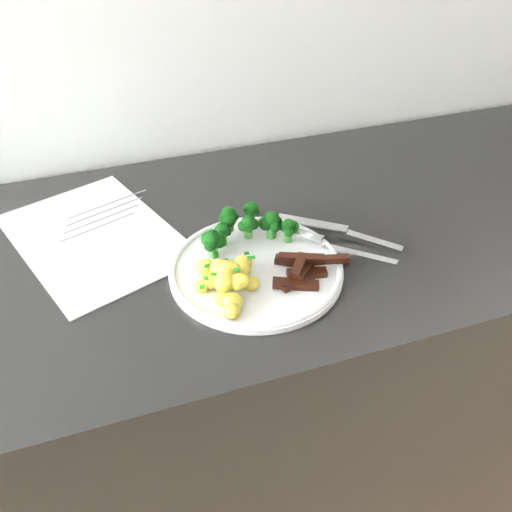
{
  "coord_description": "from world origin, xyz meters",
  "views": [
    {
      "loc": [
        -0.07,
        1.02,
        1.38
      ],
      "look_at": [
        0.13,
        1.59,
        0.9
      ],
      "focal_mm": 37.93,
      "sensor_mm": 36.0,
      "label": 1
    }
  ],
  "objects_px": {
    "plate": "(256,268)",
    "broccoli": "(247,226)",
    "recipe_paper": "(95,236)",
    "potatoes": "(227,279)",
    "beef_strips": "(303,270)",
    "fork": "(344,248)",
    "knife": "(354,236)",
    "counter": "(219,412)"
  },
  "relations": [
    {
      "from": "plate",
      "to": "broccoli",
      "type": "distance_m",
      "value": 0.07
    },
    {
      "from": "recipe_paper",
      "to": "potatoes",
      "type": "distance_m",
      "value": 0.26
    },
    {
      "from": "beef_strips",
      "to": "fork",
      "type": "bearing_deg",
      "value": 19.96
    },
    {
      "from": "potatoes",
      "to": "knife",
      "type": "relative_size",
      "value": 0.72
    },
    {
      "from": "beef_strips",
      "to": "counter",
      "type": "bearing_deg",
      "value": 130.65
    },
    {
      "from": "recipe_paper",
      "to": "fork",
      "type": "height_order",
      "value": "fork"
    },
    {
      "from": "fork",
      "to": "knife",
      "type": "distance_m",
      "value": 0.05
    },
    {
      "from": "recipe_paper",
      "to": "plate",
      "type": "distance_m",
      "value": 0.27
    },
    {
      "from": "counter",
      "to": "broccoli",
      "type": "height_order",
      "value": "broccoli"
    },
    {
      "from": "recipe_paper",
      "to": "potatoes",
      "type": "bearing_deg",
      "value": -50.11
    },
    {
      "from": "plate",
      "to": "fork",
      "type": "distance_m",
      "value": 0.14
    },
    {
      "from": "beef_strips",
      "to": "broccoli",
      "type": "bearing_deg",
      "value": 116.22
    },
    {
      "from": "broccoli",
      "to": "knife",
      "type": "xyz_separation_m",
      "value": [
        0.16,
        -0.04,
        -0.03
      ]
    },
    {
      "from": "recipe_paper",
      "to": "potatoes",
      "type": "relative_size",
      "value": 3.1
    },
    {
      "from": "plate",
      "to": "broccoli",
      "type": "xyz_separation_m",
      "value": [
        0.01,
        0.06,
        0.03
      ]
    },
    {
      "from": "recipe_paper",
      "to": "plate",
      "type": "xyz_separation_m",
      "value": [
        0.22,
        -0.16,
        0.01
      ]
    },
    {
      "from": "counter",
      "to": "plate",
      "type": "relative_size",
      "value": 9.08
    },
    {
      "from": "beef_strips",
      "to": "recipe_paper",
      "type": "bearing_deg",
      "value": 143.44
    },
    {
      "from": "counter",
      "to": "knife",
      "type": "relative_size",
      "value": 14.19
    },
    {
      "from": "broccoli",
      "to": "counter",
      "type": "bearing_deg",
      "value": 158.26
    },
    {
      "from": "beef_strips",
      "to": "fork",
      "type": "relative_size",
      "value": 0.89
    },
    {
      "from": "counter",
      "to": "plate",
      "type": "height_order",
      "value": "plate"
    },
    {
      "from": "potatoes",
      "to": "knife",
      "type": "distance_m",
      "value": 0.23
    },
    {
      "from": "recipe_paper",
      "to": "plate",
      "type": "bearing_deg",
      "value": -37.2
    },
    {
      "from": "potatoes",
      "to": "fork",
      "type": "relative_size",
      "value": 0.85
    },
    {
      "from": "recipe_paper",
      "to": "broccoli",
      "type": "xyz_separation_m",
      "value": [
        0.22,
        -0.1,
        0.04
      ]
    },
    {
      "from": "broccoli",
      "to": "potatoes",
      "type": "bearing_deg",
      "value": -121.57
    },
    {
      "from": "plate",
      "to": "knife",
      "type": "xyz_separation_m",
      "value": [
        0.17,
        0.02,
        0.0
      ]
    },
    {
      "from": "counter",
      "to": "broccoli",
      "type": "bearing_deg",
      "value": -21.74
    },
    {
      "from": "plate",
      "to": "beef_strips",
      "type": "distance_m",
      "value": 0.07
    },
    {
      "from": "beef_strips",
      "to": "knife",
      "type": "relative_size",
      "value": 0.75
    },
    {
      "from": "recipe_paper",
      "to": "knife",
      "type": "bearing_deg",
      "value": -19.92
    },
    {
      "from": "potatoes",
      "to": "knife",
      "type": "xyz_separation_m",
      "value": [
        0.22,
        0.06,
        -0.02
      ]
    },
    {
      "from": "counter",
      "to": "beef_strips",
      "type": "bearing_deg",
      "value": -49.35
    },
    {
      "from": "fork",
      "to": "potatoes",
      "type": "bearing_deg",
      "value": -173.44
    },
    {
      "from": "counter",
      "to": "recipe_paper",
      "type": "bearing_deg",
      "value": 155.06
    },
    {
      "from": "recipe_paper",
      "to": "knife",
      "type": "height_order",
      "value": "knife"
    },
    {
      "from": "broccoli",
      "to": "potatoes",
      "type": "xyz_separation_m",
      "value": [
        -0.06,
        -0.1,
        -0.01
      ]
    },
    {
      "from": "potatoes",
      "to": "counter",
      "type": "bearing_deg",
      "value": 89.18
    },
    {
      "from": "counter",
      "to": "beef_strips",
      "type": "distance_m",
      "value": 0.48
    },
    {
      "from": "broccoli",
      "to": "knife",
      "type": "bearing_deg",
      "value": -13.86
    },
    {
      "from": "plate",
      "to": "potatoes",
      "type": "height_order",
      "value": "potatoes"
    }
  ]
}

